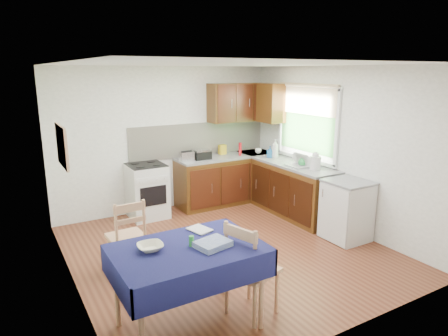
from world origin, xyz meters
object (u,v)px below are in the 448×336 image
sandwich_press (201,154)px  toaster (187,156)px  chair_near (249,267)px  kettle (315,162)px  chair_far (128,234)px  dining_table (188,258)px  dish_rack (302,164)px

sandwich_press → toaster: bearing=-167.8°
chair_near → kettle: bearing=-72.6°
chair_far → chair_near: (0.78, -1.48, 0.03)m
dining_table → dish_rack: 3.38m
chair_near → dish_rack: bearing=-67.6°
chair_far → sandwich_press: bearing=-139.8°
dining_table → chair_near: bearing=7.5°
toaster → kettle: 2.18m
toaster → kettle: bearing=-46.6°
dining_table → chair_near: chair_near is taller
chair_near → dish_rack: (2.28, 1.88, 0.39)m
kettle → dining_table: bearing=-153.4°
dining_table → dish_rack: bearing=50.6°
dining_table → dish_rack: dish_rack is taller
dish_rack → kettle: kettle is taller
sandwich_press → dish_rack: size_ratio=0.67×
toaster → kettle: size_ratio=0.83×
chair_near → dining_table: bearing=61.1°
dish_rack → dining_table: bearing=-132.1°
chair_near → dish_rack: dish_rack is taller
toaster → chair_near: bearing=-104.2°
chair_near → toaster: bearing=-31.4°
toaster → sandwich_press: 0.29m
toaster → sandwich_press: toaster is taller
chair_far → sandwich_press: (1.88, 1.71, 0.48)m
dining_table → chair_near: (0.60, -0.13, -0.20)m
chair_far → chair_near: chair_near is taller
chair_far → kettle: kettle is taller
chair_far → dish_rack: dish_rack is taller
dining_table → chair_near: size_ratio=1.36×
dish_rack → kettle: (0.02, -0.30, 0.10)m
dining_table → sandwich_press: 3.51m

